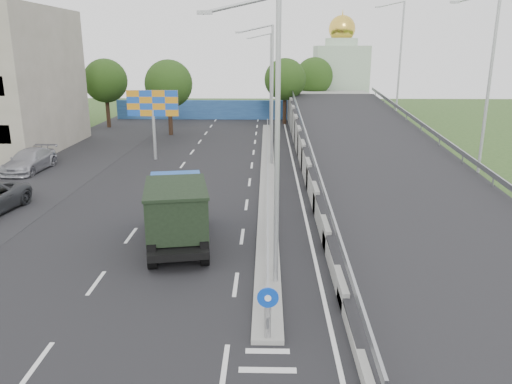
{
  "coord_description": "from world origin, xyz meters",
  "views": [
    {
      "loc": [
        -0.06,
        -11.06,
        8.55
      ],
      "look_at": [
        -0.55,
        11.08,
        2.2
      ],
      "focal_mm": 35.0,
      "sensor_mm": 36.0,
      "label": 1
    }
  ],
  "objects_px": {
    "lamp_post_near": "(272,132)",
    "dump_truck": "(177,209)",
    "church": "(340,74)",
    "billboard": "(153,107)",
    "parked_car_d": "(29,161)",
    "sign_bollard": "(268,312)",
    "lamp_post_mid": "(270,88)",
    "lamp_post_far": "(269,75)"
  },
  "relations": [
    {
      "from": "lamp_post_near",
      "to": "dump_truck",
      "type": "xyz_separation_m",
      "value": [
        -4.21,
        4.18,
        -4.18
      ]
    },
    {
      "from": "church",
      "to": "dump_truck",
      "type": "bearing_deg",
      "value": -105.81
    },
    {
      "from": "billboard",
      "to": "parked_car_d",
      "type": "xyz_separation_m",
      "value": [
        -8.27,
        -4.1,
        -3.4
      ]
    },
    {
      "from": "lamp_post_near",
      "to": "church",
      "type": "relative_size",
      "value": 0.73
    },
    {
      "from": "sign_bollard",
      "to": "lamp_post_mid",
      "type": "height_order",
      "value": "lamp_post_mid"
    },
    {
      "from": "lamp_post_near",
      "to": "billboard",
      "type": "xyz_separation_m",
      "value": [
        -9.11,
        22.0,
        -1.62
      ]
    },
    {
      "from": "lamp_post_mid",
      "to": "billboard",
      "type": "xyz_separation_m",
      "value": [
        -9.11,
        2.0,
        -1.62
      ]
    },
    {
      "from": "lamp_post_mid",
      "to": "lamp_post_far",
      "type": "relative_size",
      "value": 1.0
    },
    {
      "from": "dump_truck",
      "to": "lamp_post_near",
      "type": "bearing_deg",
      "value": -55.34
    },
    {
      "from": "sign_bollard",
      "to": "lamp_post_far",
      "type": "xyz_separation_m",
      "value": [
        0.11,
        43.83,
        4.77
      ]
    },
    {
      "from": "lamp_post_near",
      "to": "lamp_post_mid",
      "type": "xyz_separation_m",
      "value": [
        0.0,
        20.0,
        0.0
      ]
    },
    {
      "from": "lamp_post_far",
      "to": "parked_car_d",
      "type": "relative_size",
      "value": 1.86
    },
    {
      "from": "billboard",
      "to": "parked_car_d",
      "type": "distance_m",
      "value": 9.84
    },
    {
      "from": "sign_bollard",
      "to": "lamp_post_near",
      "type": "xyz_separation_m",
      "value": [
        0.11,
        3.83,
        4.77
      ]
    },
    {
      "from": "church",
      "to": "billboard",
      "type": "xyz_separation_m",
      "value": [
        -19.0,
        -32.0,
        -1.12
      ]
    },
    {
      "from": "lamp_post_mid",
      "to": "dump_truck",
      "type": "xyz_separation_m",
      "value": [
        -4.21,
        -15.82,
        -4.18
      ]
    },
    {
      "from": "sign_bollard",
      "to": "parked_car_d",
      "type": "xyz_separation_m",
      "value": [
        -17.27,
        21.72,
        -0.25
      ]
    },
    {
      "from": "lamp_post_near",
      "to": "billboard",
      "type": "distance_m",
      "value": 23.87
    },
    {
      "from": "lamp_post_far",
      "to": "billboard",
      "type": "distance_m",
      "value": 20.24
    },
    {
      "from": "lamp_post_far",
      "to": "church",
      "type": "bearing_deg",
      "value": 54.76
    },
    {
      "from": "billboard",
      "to": "church",
      "type": "bearing_deg",
      "value": 59.3
    },
    {
      "from": "lamp_post_far",
      "to": "dump_truck",
      "type": "xyz_separation_m",
      "value": [
        -4.21,
        -35.82,
        -4.18
      ]
    },
    {
      "from": "sign_bollard",
      "to": "lamp_post_mid",
      "type": "xyz_separation_m",
      "value": [
        0.11,
        23.83,
        4.77
      ]
    },
    {
      "from": "billboard",
      "to": "sign_bollard",
      "type": "bearing_deg",
      "value": -70.79
    },
    {
      "from": "sign_bollard",
      "to": "dump_truck",
      "type": "distance_m",
      "value": 9.02
    },
    {
      "from": "lamp_post_far",
      "to": "dump_truck",
      "type": "bearing_deg",
      "value": -96.71
    },
    {
      "from": "lamp_post_far",
      "to": "billboard",
      "type": "bearing_deg",
      "value": -116.84
    },
    {
      "from": "lamp_post_far",
      "to": "church",
      "type": "relative_size",
      "value": 0.73
    },
    {
      "from": "lamp_post_far",
      "to": "lamp_post_mid",
      "type": "bearing_deg",
      "value": -90.0
    },
    {
      "from": "lamp_post_mid",
      "to": "billboard",
      "type": "distance_m",
      "value": 9.47
    },
    {
      "from": "sign_bollard",
      "to": "dump_truck",
      "type": "bearing_deg",
      "value": 117.12
    },
    {
      "from": "billboard",
      "to": "dump_truck",
      "type": "height_order",
      "value": "billboard"
    },
    {
      "from": "lamp_post_mid",
      "to": "lamp_post_far",
      "type": "height_order",
      "value": "same"
    },
    {
      "from": "lamp_post_near",
      "to": "dump_truck",
      "type": "height_order",
      "value": "lamp_post_near"
    },
    {
      "from": "lamp_post_mid",
      "to": "dump_truck",
      "type": "relative_size",
      "value": 1.44
    },
    {
      "from": "sign_bollard",
      "to": "lamp_post_mid",
      "type": "relative_size",
      "value": 0.17
    },
    {
      "from": "parked_car_d",
      "to": "sign_bollard",
      "type": "bearing_deg",
      "value": -49.14
    },
    {
      "from": "lamp_post_mid",
      "to": "billboard",
      "type": "bearing_deg",
      "value": 167.62
    },
    {
      "from": "lamp_post_near",
      "to": "lamp_post_far",
      "type": "distance_m",
      "value": 40.0
    },
    {
      "from": "lamp_post_far",
      "to": "dump_truck",
      "type": "height_order",
      "value": "lamp_post_far"
    },
    {
      "from": "lamp_post_mid",
      "to": "parked_car_d",
      "type": "relative_size",
      "value": 1.86
    },
    {
      "from": "lamp_post_near",
      "to": "parked_car_d",
      "type": "height_order",
      "value": "lamp_post_near"
    }
  ]
}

